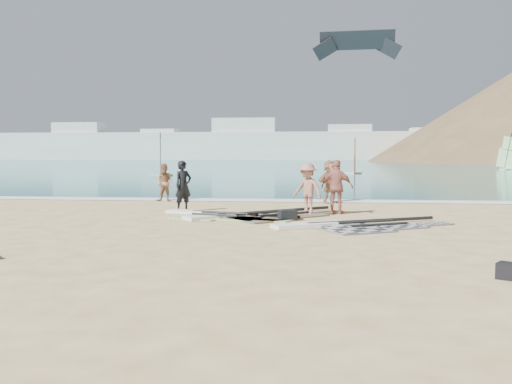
# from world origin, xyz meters

# --- Properties ---
(ground) EXTENTS (300.00, 300.00, 0.00)m
(ground) POSITION_xyz_m (0.00, 0.00, 0.00)
(ground) COLOR #E1C183
(ground) RESTS_ON ground
(sea) EXTENTS (300.00, 240.00, 0.06)m
(sea) POSITION_xyz_m (0.00, 132.00, 0.00)
(sea) COLOR #0E5F62
(sea) RESTS_ON ground
(surf_line) EXTENTS (300.00, 1.20, 0.04)m
(surf_line) POSITION_xyz_m (0.00, 12.30, 0.00)
(surf_line) COLOR white
(surf_line) RESTS_ON ground
(far_town) EXTENTS (160.00, 8.00, 12.00)m
(far_town) POSITION_xyz_m (-15.72, 150.00, 4.49)
(far_town) COLOR white
(far_town) RESTS_ON ground
(rig_grey) EXTENTS (5.68, 3.89, 0.20)m
(rig_grey) POSITION_xyz_m (3.04, 3.29, 0.05)
(rig_grey) COLOR #232326
(rig_grey) RESTS_ON ground
(rig_green) EXTENTS (5.05, 2.96, 0.20)m
(rig_green) POSITION_xyz_m (-1.65, 5.62, 0.05)
(rig_green) COLOR #78C21E
(rig_green) RESTS_ON ground
(rig_orange) EXTENTS (5.72, 4.87, 0.20)m
(rig_orange) POSITION_xyz_m (-0.04, 5.67, 0.05)
(rig_orange) COLOR #E35400
(rig_orange) RESTS_ON ground
(gear_bag_near) EXTENTS (0.68, 0.60, 0.36)m
(gear_bag_near) POSITION_xyz_m (1.01, 4.82, 0.18)
(gear_bag_near) COLOR black
(gear_bag_near) RESTS_ON ground
(gear_bag_far) EXTENTS (0.60, 0.55, 0.29)m
(gear_bag_far) POSITION_xyz_m (5.51, -3.55, 0.15)
(gear_bag_far) COLOR black
(gear_bag_far) RESTS_ON ground
(person_wetsuit) EXTENTS (0.83, 0.84, 1.95)m
(person_wetsuit) POSITION_xyz_m (-3.13, 7.25, 0.97)
(person_wetsuit) COLOR black
(person_wetsuit) RESTS_ON ground
(beachgoer_left) EXTENTS (0.98, 0.84, 1.75)m
(beachgoer_left) POSITION_xyz_m (-5.05, 11.50, 0.88)
(beachgoer_left) COLOR #A4704D
(beachgoer_left) RESTS_ON ground
(beachgoer_mid) EXTENTS (1.40, 1.26, 1.88)m
(beachgoer_mid) POSITION_xyz_m (1.62, 6.64, 0.94)
(beachgoer_mid) COLOR #AE705D
(beachgoer_mid) RESTS_ON ground
(beachgoer_back) EXTENTS (1.26, 0.76, 2.00)m
(beachgoer_back) POSITION_xyz_m (2.70, 7.01, 1.00)
(beachgoer_back) COLOR #B36759
(beachgoer_back) RESTS_ON ground
(beachgoer_right) EXTENTS (1.62, 1.72, 1.93)m
(beachgoer_right) POSITION_xyz_m (2.51, 11.50, 0.97)
(beachgoer_right) COLOR #A67351
(beachgoer_right) RESTS_ON ground
(windsurfer_left) EXTENTS (2.37, 2.70, 4.15)m
(windsurfer_left) POSITION_xyz_m (-13.10, 38.90, 1.23)
(windsurfer_left) COLOR white
(windsurfer_left) RESTS_ON ground
(windsurfer_centre) EXTENTS (2.16, 2.58, 3.85)m
(windsurfer_centre) POSITION_xyz_m (5.62, 46.58, 1.16)
(windsurfer_centre) COLOR white
(windsurfer_centre) RESTS_ON ground
(windsurfer_right) EXTENTS (2.41, 2.40, 4.81)m
(windsurfer_right) POSITION_xyz_m (25.93, 62.30, 1.37)
(windsurfer_right) COLOR white
(windsurfer_right) RESTS_ON ground
(kitesurf_kite) EXTENTS (7.50, 1.27, 2.43)m
(kitesurf_kite) POSITION_xyz_m (5.04, 35.49, 11.50)
(kitesurf_kite) COLOR black
(kitesurf_kite) RESTS_ON ground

